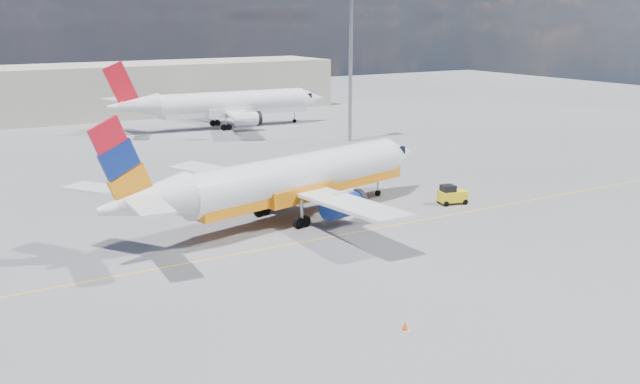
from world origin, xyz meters
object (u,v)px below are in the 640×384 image
second_jet (226,105)px  gse_tug (452,195)px  traffic_cone (405,326)px  main_jet (290,179)px

second_jet → gse_tug: 48.47m
gse_tug → second_jet: bearing=101.2°
second_jet → traffic_cone: 69.03m
second_jet → gse_tug: second_jet is taller
second_jet → gse_tug: (-0.95, -48.40, -2.46)m
main_jet → gse_tug: size_ratio=12.53×
main_jet → second_jet: size_ratio=0.99×
main_jet → second_jet: (14.78, 45.51, 0.05)m
main_jet → traffic_cone: size_ratio=62.56×
gse_tug → main_jet: bearing=-179.4°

